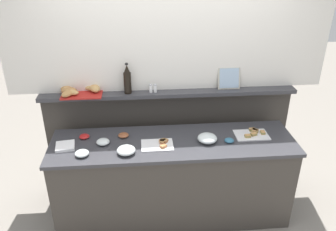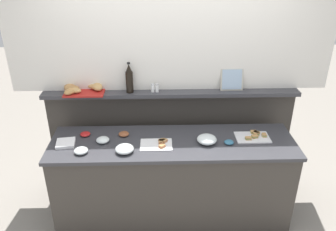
# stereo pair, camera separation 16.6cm
# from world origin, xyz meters

# --- Properties ---
(ground_plane) EXTENTS (12.00, 12.00, 0.00)m
(ground_plane) POSITION_xyz_m (0.00, 0.60, 0.00)
(ground_plane) COLOR gray
(buffet_counter) EXTENTS (2.36, 0.66, 0.90)m
(buffet_counter) POSITION_xyz_m (0.00, 0.00, 0.45)
(buffet_counter) COLOR #3D3833
(buffet_counter) RESTS_ON ground_plane
(back_ledge_unit) EXTENTS (2.65, 0.22, 1.24)m
(back_ledge_unit) POSITION_xyz_m (0.00, 0.51, 0.65)
(back_ledge_unit) COLOR #3D3833
(back_ledge_unit) RESTS_ON ground_plane
(upper_wall_panel) EXTENTS (3.25, 0.08, 1.36)m
(upper_wall_panel) POSITION_xyz_m (0.00, 0.53, 1.92)
(upper_wall_panel) COLOR white
(upper_wall_panel) RESTS_ON back_ledge_unit
(sandwich_platter_rear) EXTENTS (0.30, 0.22, 0.04)m
(sandwich_platter_rear) POSITION_xyz_m (-0.14, -0.06, 0.91)
(sandwich_platter_rear) COLOR white
(sandwich_platter_rear) RESTS_ON buffet_counter
(sandwich_platter_front) EXTENTS (0.33, 0.22, 0.04)m
(sandwich_platter_front) POSITION_xyz_m (0.79, 0.05, 0.92)
(sandwich_platter_front) COLOR silver
(sandwich_platter_front) RESTS_ON buffet_counter
(glass_bowl_large) EXTENTS (0.19, 0.19, 0.08)m
(glass_bowl_large) POSITION_xyz_m (0.32, -0.03, 0.94)
(glass_bowl_large) COLOR silver
(glass_bowl_large) RESTS_ON buffet_counter
(glass_bowl_medium) EXTENTS (0.17, 0.17, 0.07)m
(glass_bowl_medium) POSITION_xyz_m (-0.45, -0.17, 0.94)
(glass_bowl_medium) COLOR silver
(glass_bowl_medium) RESTS_ON buffet_counter
(glass_bowl_small) EXTENTS (0.12, 0.12, 0.05)m
(glass_bowl_small) POSITION_xyz_m (-0.67, 0.01, 0.93)
(glass_bowl_small) COLOR silver
(glass_bowl_small) RESTS_ON buffet_counter
(glass_bowl_extra) EXTENTS (0.13, 0.13, 0.05)m
(glass_bowl_extra) POSITION_xyz_m (-0.84, -0.18, 0.93)
(glass_bowl_extra) COLOR silver
(glass_bowl_extra) RESTS_ON buffet_counter
(condiment_bowl_dark) EXTENTS (0.10, 0.10, 0.04)m
(condiment_bowl_dark) POSITION_xyz_m (-0.48, 0.13, 0.92)
(condiment_bowl_dark) COLOR brown
(condiment_bowl_dark) RESTS_ON buffet_counter
(condiment_bowl_cream) EXTENTS (0.09, 0.09, 0.03)m
(condiment_bowl_cream) POSITION_xyz_m (0.53, -0.06, 0.92)
(condiment_bowl_cream) COLOR teal
(condiment_bowl_cream) RESTS_ON buffet_counter
(condiment_bowl_red) EXTENTS (0.10, 0.10, 0.03)m
(condiment_bowl_red) POSITION_xyz_m (-0.86, 0.14, 0.92)
(condiment_bowl_red) COLOR red
(condiment_bowl_red) RESTS_ON buffet_counter
(napkin_stack) EXTENTS (0.19, 0.19, 0.03)m
(napkin_stack) POSITION_xyz_m (-1.01, -0.03, 0.92)
(napkin_stack) COLOR white
(napkin_stack) RESTS_ON buffet_counter
(wine_bottle_dark) EXTENTS (0.08, 0.08, 0.32)m
(wine_bottle_dark) POSITION_xyz_m (-0.42, 0.43, 1.38)
(wine_bottle_dark) COLOR black
(wine_bottle_dark) RESTS_ON back_ledge_unit
(salt_shaker) EXTENTS (0.03, 0.03, 0.09)m
(salt_shaker) POSITION_xyz_m (-0.19, 0.43, 1.28)
(salt_shaker) COLOR white
(salt_shaker) RESTS_ON back_ledge_unit
(pepper_shaker) EXTENTS (0.03, 0.03, 0.09)m
(pepper_shaker) POSITION_xyz_m (-0.15, 0.43, 1.28)
(pepper_shaker) COLOR white
(pepper_shaker) RESTS_ON back_ledge_unit
(bread_basket) EXTENTS (0.44, 0.31, 0.08)m
(bread_basket) POSITION_xyz_m (-0.92, 0.45, 1.28)
(bread_basket) COLOR #B2231E
(bread_basket) RESTS_ON back_ledge_unit
(framed_picture) EXTENTS (0.23, 0.07, 0.23)m
(framed_picture) POSITION_xyz_m (0.62, 0.47, 1.35)
(framed_picture) COLOR #B2AD9E
(framed_picture) RESTS_ON back_ledge_unit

